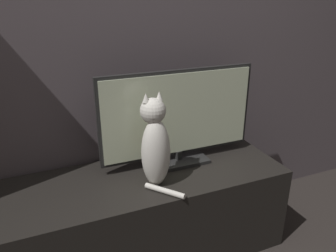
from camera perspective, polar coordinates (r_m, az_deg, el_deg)
The scene contains 4 objects.
wall_back at distance 1.85m, azimuth -7.66°, elevation 17.93°, with size 4.80×0.05×2.60m.
tv_stand at distance 1.94m, azimuth -3.45°, elevation -15.14°, with size 1.53×0.54×0.51m.
tv at distance 1.83m, azimuth 1.85°, elevation 1.48°, with size 0.91×0.20×0.54m.
cat at distance 1.63m, azimuth -2.26°, elevation -3.28°, with size 0.17×0.28×0.49m.
Camera 1 is at (-0.49, -0.56, 1.43)m, focal length 35.00 mm.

